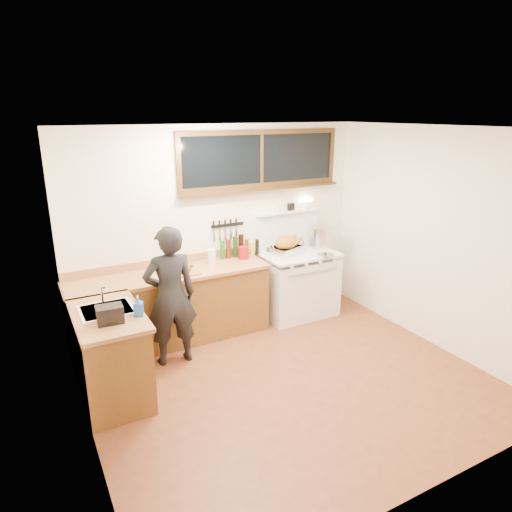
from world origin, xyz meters
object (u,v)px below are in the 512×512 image
man (170,296)px  cutting_board (184,269)px  roast_turkey (286,246)px  vintage_stove (297,282)px

man → cutting_board: 0.50m
cutting_board → roast_turkey: (1.50, 0.12, 0.05)m
vintage_stove → roast_turkey: (-0.16, 0.05, 0.53)m
man → roast_turkey: man is taller
roast_turkey → cutting_board: bearing=-175.4°
man → cutting_board: (0.30, 0.37, 0.15)m
vintage_stove → man: man is taller
vintage_stove → man: size_ratio=0.99×
man → roast_turkey: 1.87m
cutting_board → roast_turkey: roast_turkey is taller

